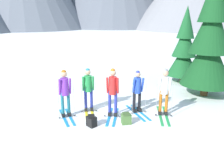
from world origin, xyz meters
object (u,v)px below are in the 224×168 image
at_px(pine_tree_near, 184,49).
at_px(backpack_on_snow_beside, 126,119).
at_px(skier_in_purple, 65,91).
at_px(skier_in_green, 88,87).
at_px(skier_in_red, 113,89).
at_px(skier_in_blue, 137,90).
at_px(skier_in_white, 164,89).
at_px(pine_tree_mid, 210,40).
at_px(backpack_on_snow_front, 91,121).

relative_size(pine_tree_near, backpack_on_snow_beside, 10.67).
bearing_deg(skier_in_purple, skier_in_green, 27.40).
relative_size(skier_in_red, pine_tree_near, 0.44).
relative_size(skier_in_purple, backpack_on_snow_beside, 4.60).
xyz_separation_m(skier_in_red, skier_in_blue, (0.96, 0.21, -0.14)).
xyz_separation_m(skier_in_green, skier_in_white, (2.71, -0.77, 0.05)).
xyz_separation_m(skier_in_white, backpack_on_snow_beside, (-1.50, -0.55, -0.80)).
bearing_deg(pine_tree_mid, skier_in_green, -168.89).
height_order(skier_in_green, pine_tree_mid, pine_tree_mid).
height_order(pine_tree_near, backpack_on_snow_front, pine_tree_near).
bearing_deg(skier_in_white, backpack_on_snow_beside, -159.75).
height_order(skier_in_blue, backpack_on_snow_front, skier_in_blue).
bearing_deg(skier_in_purple, pine_tree_near, 31.64).
height_order(skier_in_green, skier_in_white, skier_in_white).
bearing_deg(backpack_on_snow_beside, skier_in_purple, 156.51).
height_order(skier_in_green, skier_in_red, skier_in_red).
bearing_deg(skier_in_blue, backpack_on_snow_beside, -122.73).
xyz_separation_m(skier_in_purple, skier_in_red, (1.69, -0.17, 0.05)).
height_order(skier_in_purple, backpack_on_snow_front, skier_in_purple).
distance_m(skier_in_blue, pine_tree_mid, 4.17).
distance_m(skier_in_blue, skier_in_white, 0.98).
distance_m(skier_in_red, skier_in_blue, 0.99).
height_order(skier_in_blue, skier_in_white, skier_in_white).
bearing_deg(backpack_on_snow_beside, skier_in_green, 132.29).
relative_size(skier_in_white, pine_tree_mid, 0.32).
distance_m(skier_in_green, skier_in_white, 2.81).
bearing_deg(skier_in_green, pine_tree_mid, 11.11).
bearing_deg(skier_in_purple, pine_tree_mid, 13.50).
relative_size(skier_in_red, backpack_on_snow_beside, 4.69).
bearing_deg(skier_in_blue, skier_in_purple, -179.06).
bearing_deg(pine_tree_mid, pine_tree_near, 91.53).
relative_size(backpack_on_snow_front, backpack_on_snow_beside, 1.05).
xyz_separation_m(skier_in_white, backpack_on_snow_front, (-2.68, -0.57, -0.80)).
xyz_separation_m(skier_in_green, skier_in_red, (0.85, -0.60, 0.07)).
bearing_deg(skier_in_white, backpack_on_snow_front, -167.95).
distance_m(skier_in_purple, skier_in_white, 3.56).
height_order(skier_in_red, pine_tree_mid, pine_tree_mid).
height_order(skier_in_white, backpack_on_snow_front, skier_in_white).
bearing_deg(skier_in_green, pine_tree_near, 32.28).
bearing_deg(pine_tree_near, skier_in_purple, -148.36).
distance_m(skier_in_red, pine_tree_mid, 5.03).
height_order(skier_in_red, skier_in_blue, skier_in_red).
relative_size(skier_in_blue, skier_in_white, 0.92).
distance_m(skier_in_purple, pine_tree_near, 7.26).
bearing_deg(skier_in_purple, skier_in_blue, 0.94).
relative_size(skier_in_purple, skier_in_white, 0.98).
bearing_deg(skier_in_purple, skier_in_white, -5.41).
bearing_deg(skier_in_blue, pine_tree_near, 46.97).
xyz_separation_m(skier_in_white, pine_tree_near, (2.59, 4.11, 0.87)).
relative_size(skier_in_green, pine_tree_mid, 0.31).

